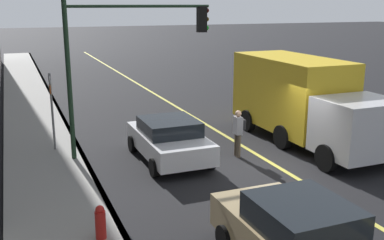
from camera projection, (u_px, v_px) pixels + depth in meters
The scene contains 10 objects.
ground at pixel (277, 166), 15.01m from camera, with size 200.00×200.00×0.00m, color black.
sidewalk_slab at pixel (55, 197), 12.42m from camera, with size 80.00×2.64×0.15m, color gray.
curb_edge at pixel (100, 191), 12.87m from camera, with size 80.00×0.16×0.15m, color slate.
lane_stripe_center at pixel (277, 166), 15.01m from camera, with size 80.00×0.16×0.01m, color #D8CC4C.
car_white at pixel (169, 139), 15.47m from camera, with size 4.04×2.12×1.45m.
truck_yellow at pixel (303, 99), 17.31m from camera, with size 7.59×2.59×3.21m.
pedestrian_with_backpack at pixel (238, 130), 15.77m from camera, with size 0.41×0.39×1.67m.
traffic_light_mast at pixel (128, 48), 15.19m from camera, with size 0.28×5.04×5.46m.
street_sign_post at pixel (52, 107), 15.96m from camera, with size 0.60×0.08×2.90m.
fire_hydrant at pixel (101, 225), 10.04m from camera, with size 0.24×0.24×0.94m.
Camera 1 is at (-12.08, 7.90, 5.22)m, focal length 42.35 mm.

